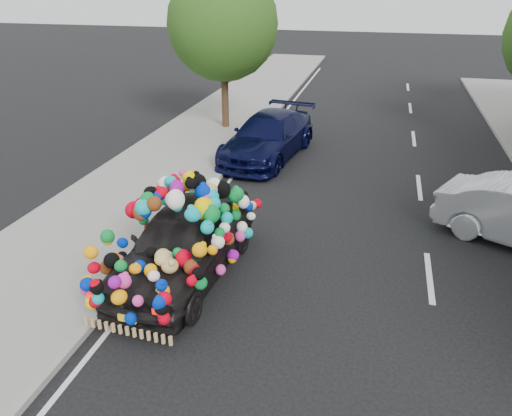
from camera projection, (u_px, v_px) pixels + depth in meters
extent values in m
plane|color=black|center=(261.00, 255.00, 11.17)|extent=(100.00, 100.00, 0.00)
cube|color=gray|center=(90.00, 231.00, 12.10)|extent=(4.00, 60.00, 0.12)
cube|color=gray|center=(164.00, 241.00, 11.66)|extent=(0.15, 60.00, 0.13)
cylinder|color=#332114|center=(225.00, 95.00, 19.78)|extent=(0.28, 0.28, 2.73)
sphere|color=#244F15|center=(223.00, 24.00, 18.65)|extent=(4.20, 4.20, 4.20)
imported|color=black|center=(185.00, 242.00, 10.18)|extent=(2.10, 4.60, 1.53)
cube|color=red|center=(93.00, 297.00, 8.40)|extent=(0.22, 0.07, 0.14)
cube|color=red|center=(159.00, 311.00, 8.05)|extent=(0.22, 0.07, 0.14)
cube|color=yellow|center=(127.00, 319.00, 8.34)|extent=(0.34, 0.06, 0.12)
imported|color=black|center=(268.00, 137.00, 16.90)|extent=(2.82, 5.31, 1.46)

